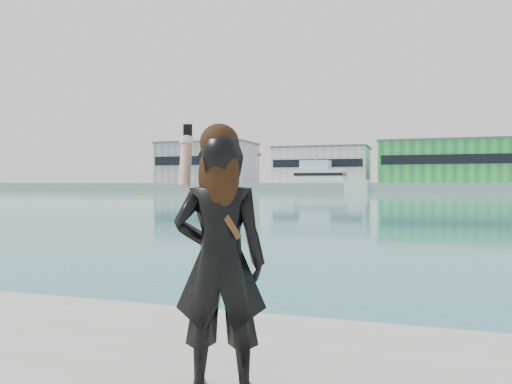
# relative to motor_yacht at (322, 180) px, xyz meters

# --- Properties ---
(far_quay) EXTENTS (320.00, 40.00, 2.00)m
(far_quay) POSITION_rel_motor_yacht_xyz_m (19.20, 16.86, -1.70)
(far_quay) COLOR #9E9E99
(far_quay) RESTS_ON ground
(warehouse_grey_left) EXTENTS (26.52, 16.36, 11.50)m
(warehouse_grey_left) POSITION_rel_motor_yacht_xyz_m (-35.80, 14.84, 5.06)
(warehouse_grey_left) COLOR gray
(warehouse_grey_left) RESTS_ON far_quay
(warehouse_white) EXTENTS (24.48, 15.35, 9.50)m
(warehouse_white) POSITION_rel_motor_yacht_xyz_m (-2.80, 14.84, 4.06)
(warehouse_white) COLOR silver
(warehouse_white) RESTS_ON far_quay
(warehouse_green) EXTENTS (30.60, 16.36, 10.50)m
(warehouse_green) POSITION_rel_motor_yacht_xyz_m (27.20, 14.84, 4.56)
(warehouse_green) COLOR green
(warehouse_green) RESTS_ON far_quay
(flagpole_left) EXTENTS (1.28, 0.16, 8.00)m
(flagpole_left) POSITION_rel_motor_yacht_xyz_m (-18.71, 7.86, 3.84)
(flagpole_left) COLOR silver
(flagpole_left) RESTS_ON far_quay
(flagpole_right) EXTENTS (1.28, 0.16, 8.00)m
(flagpole_right) POSITION_rel_motor_yacht_xyz_m (41.29, 7.86, 3.84)
(flagpole_right) COLOR silver
(flagpole_right) RESTS_ON far_quay
(motor_yacht) EXTENTS (20.82, 6.76, 9.59)m
(motor_yacht) POSITION_rel_motor_yacht_xyz_m (0.00, 0.00, 0.00)
(motor_yacht) COLOR white
(motor_yacht) RESTS_ON ground
(buoy_far) EXTENTS (0.50, 0.50, 0.50)m
(buoy_far) POSITION_rel_motor_yacht_xyz_m (-25.12, -40.13, -2.70)
(buoy_far) COLOR yellow
(buoy_far) RESTS_ON ground
(woman) EXTENTS (0.63, 0.51, 1.61)m
(woman) POSITION_rel_motor_yacht_xyz_m (19.97, -113.91, -1.08)
(woman) COLOR black
(woman) RESTS_ON near_quay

